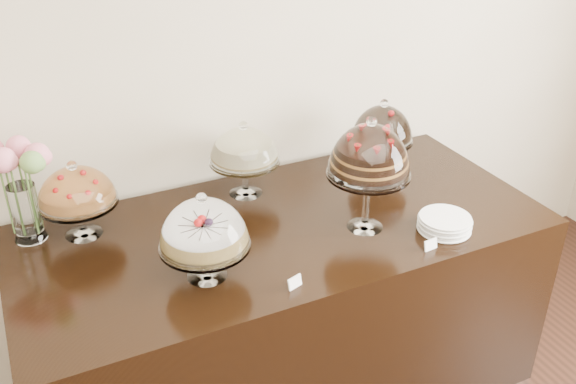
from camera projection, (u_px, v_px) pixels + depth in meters
name	position (u px, v px, depth m)	size (l,w,h in m)	color
wall_back	(217.00, 50.00, 2.79)	(5.00, 0.04, 3.00)	beige
display_counter	(283.00, 309.00, 2.89)	(2.20, 1.00, 0.90)	black
cake_stand_sugar_sponge	(204.00, 228.00, 2.26)	(0.33, 0.33, 0.35)	white
cake_stand_choco_layer	(370.00, 155.00, 2.50)	(0.34, 0.34, 0.49)	white
cake_stand_cheesecake	(244.00, 149.00, 2.80)	(0.31, 0.31, 0.35)	white
cake_stand_dark_choco	(383.00, 127.00, 2.98)	(0.29, 0.29, 0.37)	white
cake_stand_fruit_tart	(76.00, 190.00, 2.51)	(0.31, 0.31, 0.33)	white
flower_vase	(15.00, 177.00, 2.44)	(0.30, 0.27, 0.43)	white
plate_stack	(445.00, 223.00, 2.62)	(0.21, 0.21, 0.06)	white
price_card_left	(295.00, 282.00, 2.29)	(0.06, 0.01, 0.04)	white
price_card_right	(431.00, 245.00, 2.50)	(0.06, 0.01, 0.04)	white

